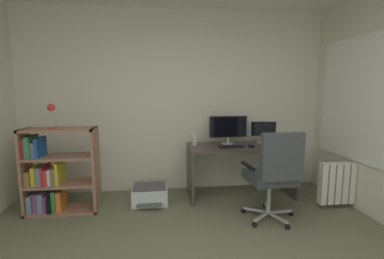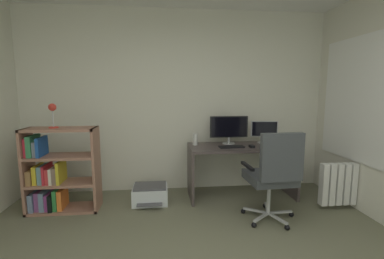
{
  "view_description": "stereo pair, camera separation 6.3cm",
  "coord_description": "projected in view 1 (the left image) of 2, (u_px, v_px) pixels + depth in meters",
  "views": [
    {
      "loc": [
        -0.27,
        -1.54,
        1.5
      ],
      "look_at": [
        0.15,
        1.8,
        1.02
      ],
      "focal_mm": 25.32,
      "sensor_mm": 36.0,
      "label": 1
    },
    {
      "loc": [
        -0.21,
        -1.55,
        1.5
      ],
      "look_at": [
        0.15,
        1.8,
        1.02
      ],
      "focal_mm": 25.32,
      "sensor_mm": 36.0,
      "label": 2
    }
  ],
  "objects": [
    {
      "name": "wall_back",
      "position": [
        176.0,
        102.0,
        4.08
      ],
      "size": [
        4.48,
        0.1,
        2.68
      ],
      "primitive_type": "cube",
      "color": "silver",
      "rests_on": "ground"
    },
    {
      "name": "computer_mouse",
      "position": [
        251.0,
        146.0,
        3.7
      ],
      "size": [
        0.06,
        0.1,
        0.03
      ],
      "primitive_type": "cube",
      "rotation": [
        0.0,
        0.0,
        0.01
      ],
      "color": "black",
      "rests_on": "desk"
    },
    {
      "name": "desktop_speaker",
      "position": [
        195.0,
        139.0,
        3.84
      ],
      "size": [
        0.07,
        0.07,
        0.17
      ],
      "primitive_type": "cylinder",
      "color": "silver",
      "rests_on": "desk"
    },
    {
      "name": "printer",
      "position": [
        150.0,
        194.0,
        3.64
      ],
      "size": [
        0.46,
        0.45,
        0.24
      ],
      "color": "silver",
      "rests_on": "ground"
    },
    {
      "name": "desk_lamp",
      "position": [
        51.0,
        112.0,
        3.24
      ],
      "size": [
        0.11,
        0.11,
        0.3
      ],
      "color": "red",
      "rests_on": "bookshelf"
    },
    {
      "name": "office_chair",
      "position": [
        274.0,
        172.0,
        3.04
      ],
      "size": [
        0.63,
        0.64,
        1.07
      ],
      "color": "#B7BABC",
      "rests_on": "ground"
    },
    {
      "name": "monitor_main",
      "position": [
        228.0,
        128.0,
        3.93
      ],
      "size": [
        0.55,
        0.18,
        0.4
      ],
      "color": "#B2B5B7",
      "rests_on": "desk"
    },
    {
      "name": "radiator",
      "position": [
        347.0,
        183.0,
        3.49
      ],
      "size": [
        0.76,
        0.1,
        0.54
      ],
      "color": "white",
      "rests_on": "ground"
    },
    {
      "name": "monitor_secondary",
      "position": [
        263.0,
        130.0,
        4.0
      ],
      "size": [
        0.39,
        0.18,
        0.33
      ],
      "color": "#B2B5B7",
      "rests_on": "desk"
    },
    {
      "name": "bookshelf",
      "position": [
        54.0,
        175.0,
        3.34
      ],
      "size": [
        0.86,
        0.35,
        1.05
      ],
      "color": "#9E6D58",
      "rests_on": "ground"
    },
    {
      "name": "keyboard",
      "position": [
        231.0,
        147.0,
        3.69
      ],
      "size": [
        0.35,
        0.15,
        0.02
      ],
      "primitive_type": "cube",
      "rotation": [
        0.0,
        0.0,
        0.07
      ],
      "color": "black",
      "rests_on": "desk"
    },
    {
      "name": "window_pane",
      "position": [
        361.0,
        100.0,
        3.35
      ],
      "size": [
        0.01,
        1.41,
        1.48
      ],
      "primitive_type": "cube",
      "color": "white"
    },
    {
      "name": "window_frame",
      "position": [
        361.0,
        100.0,
        3.35
      ],
      "size": [
        0.02,
        1.49,
        1.56
      ],
      "primitive_type": "cube",
      "color": "white"
    },
    {
      "name": "desk",
      "position": [
        241.0,
        159.0,
        3.85
      ],
      "size": [
        1.48,
        0.66,
        0.74
      ],
      "color": "#473D3C",
      "rests_on": "ground"
    }
  ]
}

